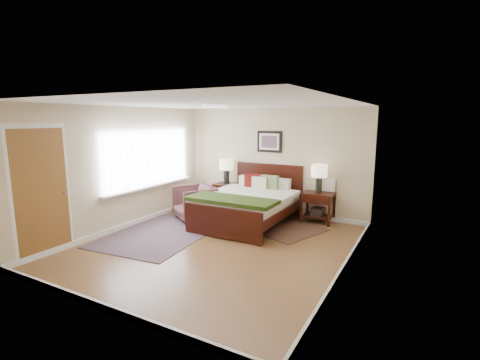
{
  "coord_description": "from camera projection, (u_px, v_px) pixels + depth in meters",
  "views": [
    {
      "loc": [
        3.22,
        -5.02,
        2.24
      ],
      "look_at": [
        -0.04,
        0.93,
        1.05
      ],
      "focal_mm": 26.0,
      "sensor_mm": 36.0,
      "label": 1
    }
  ],
  "objects": [
    {
      "name": "lamp_right",
      "position": [
        319.0,
        173.0,
        7.47
      ],
      "size": [
        0.34,
        0.34,
        0.61
      ],
      "color": "black",
      "rests_on": "nightstand_right"
    },
    {
      "name": "lamp_left",
      "position": [
        226.0,
        167.0,
        8.57
      ],
      "size": [
        0.34,
        0.34,
        0.61
      ],
      "color": "black",
      "rests_on": "nightstand_left"
    },
    {
      "name": "back_wall",
      "position": [
        273.0,
        162.0,
        8.19
      ],
      "size": [
        4.5,
        0.04,
        2.5
      ],
      "primitive_type": "cube",
      "color": "#CAB792",
      "rests_on": "ground"
    },
    {
      "name": "door",
      "position": [
        42.0,
        192.0,
        5.61
      ],
      "size": [
        0.06,
        1.0,
        2.18
      ],
      "color": "silver",
      "rests_on": "ground"
    },
    {
      "name": "ceil_fixture",
      "position": [
        216.0,
        106.0,
        5.82
      ],
      "size": [
        0.44,
        0.44,
        0.08
      ],
      "color": "white",
      "rests_on": "ceiling"
    },
    {
      "name": "armchair",
      "position": [
        195.0,
        203.0,
        7.84
      ],
      "size": [
        1.13,
        1.14,
        0.76
      ],
      "primitive_type": "imported",
      "rotation": [
        0.0,
        0.0,
        -0.57
      ],
      "color": "brown",
      "rests_on": "ground"
    },
    {
      "name": "ceiling",
      "position": [
        215.0,
        103.0,
        5.82
      ],
      "size": [
        4.5,
        5.0,
        0.02
      ],
      "primitive_type": "cube",
      "color": "white",
      "rests_on": "back_wall"
    },
    {
      "name": "right_wall",
      "position": [
        349.0,
        189.0,
        4.97
      ],
      "size": [
        0.04,
        5.0,
        2.5
      ],
      "primitive_type": "cube",
      "color": "#CAB792",
      "rests_on": "ground"
    },
    {
      "name": "floor",
      "position": [
        217.0,
        245.0,
        6.25
      ],
      "size": [
        5.0,
        5.0,
        0.0
      ],
      "primitive_type": "plane",
      "color": "brown",
      "rests_on": "ground"
    },
    {
      "name": "window",
      "position": [
        149.0,
        159.0,
        7.65
      ],
      "size": [
        0.11,
        2.72,
        1.32
      ],
      "color": "silver",
      "rests_on": "left_wall"
    },
    {
      "name": "nightstand_right",
      "position": [
        318.0,
        205.0,
        7.57
      ],
      "size": [
        0.67,
        0.5,
        0.66
      ],
      "color": "black",
      "rests_on": "ground"
    },
    {
      "name": "bed",
      "position": [
        249.0,
        200.0,
        7.43
      ],
      "size": [
        1.8,
        2.18,
        1.18
      ],
      "color": "black",
      "rests_on": "ground"
    },
    {
      "name": "front_wall",
      "position": [
        96.0,
        209.0,
        3.87
      ],
      "size": [
        4.5,
        0.04,
        2.5
      ],
      "primitive_type": "cube",
      "color": "#CAB792",
      "rests_on": "ground"
    },
    {
      "name": "nightstand_left",
      "position": [
        226.0,
        189.0,
        8.65
      ],
      "size": [
        0.55,
        0.49,
        0.65
      ],
      "color": "black",
      "rests_on": "ground"
    },
    {
      "name": "left_wall",
      "position": [
        124.0,
        168.0,
        7.1
      ],
      "size": [
        0.04,
        5.0,
        2.5
      ],
      "primitive_type": "cube",
      "color": "#CAB792",
      "rests_on": "ground"
    },
    {
      "name": "rug_persian",
      "position": [
        160.0,
        234.0,
        6.87
      ],
      "size": [
        1.97,
        2.61,
        0.01
      ],
      "primitive_type": "cube",
      "rotation": [
        0.0,
        0.0,
        0.1
      ],
      "color": "#0D1541",
      "rests_on": "ground"
    },
    {
      "name": "rug_navy",
      "position": [
        293.0,
        231.0,
        7.01
      ],
      "size": [
        1.29,
        1.55,
        0.01
      ],
      "primitive_type": "cube",
      "rotation": [
        0.0,
        0.0,
        -0.35
      ],
      "color": "black",
      "rests_on": "ground"
    },
    {
      "name": "wall_art",
      "position": [
        269.0,
        142.0,
        8.13
      ],
      "size": [
        0.62,
        0.05,
        0.5
      ],
      "color": "black",
      "rests_on": "back_wall"
    }
  ]
}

